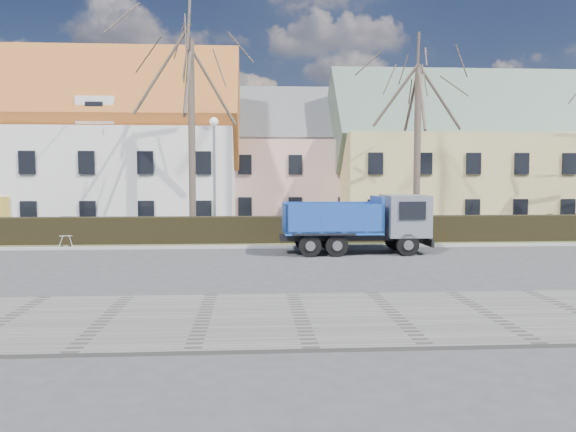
{
  "coord_description": "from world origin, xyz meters",
  "views": [
    {
      "loc": [
        1.12,
        -21.25,
        3.3
      ],
      "look_at": [
        2.68,
        2.96,
        1.6
      ],
      "focal_mm": 35.0,
      "sensor_mm": 36.0,
      "label": 1
    }
  ],
  "objects": [
    {
      "name": "curb_far",
      "position": [
        0.0,
        4.6,
        0.06
      ],
      "size": [
        80.0,
        0.3,
        0.12
      ],
      "primitive_type": "cube",
      "color": "#A4A09C",
      "rests_on": "ground"
    },
    {
      "name": "grass_strip",
      "position": [
        0.0,
        6.2,
        0.05
      ],
      "size": [
        80.0,
        3.0,
        0.1
      ],
      "primitive_type": "cube",
      "color": "#444D2B",
      "rests_on": "ground"
    },
    {
      "name": "tree_1",
      "position": [
        -2.0,
        8.5,
        6.33
      ],
      "size": [
        9.2,
        9.2,
        12.65
      ],
      "primitive_type": null,
      "color": "#4E4036",
      "rests_on": "ground"
    },
    {
      "name": "building_pink",
      "position": [
        4.0,
        20.0,
        4.0
      ],
      "size": [
        10.8,
        8.8,
        8.0
      ],
      "primitive_type": null,
      "color": "#D6A597",
      "rests_on": "ground"
    },
    {
      "name": "tree_2",
      "position": [
        10.0,
        8.5,
        5.5
      ],
      "size": [
        8.0,
        8.0,
        11.0
      ],
      "primitive_type": null,
      "color": "#4E4036",
      "rests_on": "ground"
    },
    {
      "name": "sidewalk_near",
      "position": [
        0.0,
        -8.5,
        0.04
      ],
      "size": [
        80.0,
        5.0,
        0.08
      ],
      "primitive_type": "cube",
      "color": "slate",
      "rests_on": "ground"
    },
    {
      "name": "dump_truck",
      "position": [
        5.36,
        2.58,
        1.3
      ],
      "size": [
        6.53,
        2.46,
        2.61
      ],
      "primitive_type": null,
      "rotation": [
        0.0,
        0.0,
        0.01
      ],
      "color": "navy",
      "rests_on": "ground"
    },
    {
      "name": "building_white",
      "position": [
        -13.0,
        16.0,
        4.75
      ],
      "size": [
        26.8,
        10.8,
        9.5
      ],
      "primitive_type": null,
      "color": "white",
      "rests_on": "ground"
    },
    {
      "name": "hedge",
      "position": [
        0.0,
        6.0,
        0.65
      ],
      "size": [
        60.0,
        0.9,
        1.3
      ],
      "primitive_type": "cube",
      "color": "black",
      "rests_on": "ground"
    },
    {
      "name": "cart_frame",
      "position": [
        -7.59,
        4.74,
        0.35
      ],
      "size": [
        0.85,
        0.6,
        0.7
      ],
      "primitive_type": null,
      "rotation": [
        0.0,
        0.0,
        0.22
      ],
      "color": "silver",
      "rests_on": "ground"
    },
    {
      "name": "building_yellow",
      "position": [
        16.0,
        17.0,
        4.25
      ],
      "size": [
        18.8,
        10.8,
        8.5
      ],
      "primitive_type": null,
      "color": "#D2BD73",
      "rests_on": "ground"
    },
    {
      "name": "ground",
      "position": [
        0.0,
        0.0,
        0.0
      ],
      "size": [
        120.0,
        120.0,
        0.0
      ],
      "primitive_type": "plane",
      "color": "#3A3A3C"
    },
    {
      "name": "parked_car_a",
      "position": [
        -8.58,
        9.52,
        0.63
      ],
      "size": [
        3.97,
        2.79,
        1.25
      ],
      "primitive_type": "imported",
      "rotation": [
        0.0,
        0.0,
        1.17
      ],
      "color": "black",
      "rests_on": "ground"
    },
    {
      "name": "streetlight",
      "position": [
        -0.74,
        7.0,
        3.16
      ],
      "size": [
        0.49,
        0.49,
        6.33
      ],
      "primitive_type": null,
      "color": "#96999C",
      "rests_on": "ground"
    }
  ]
}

